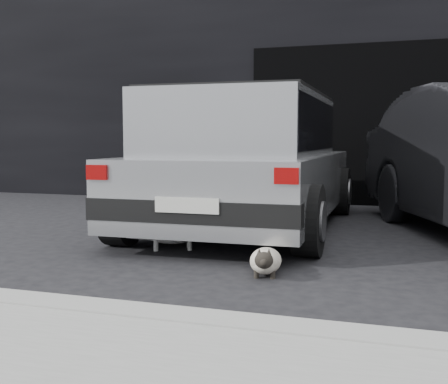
% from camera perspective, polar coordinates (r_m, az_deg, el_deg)
% --- Properties ---
extents(ground, '(80.00, 80.00, 0.00)m').
position_cam_1_polar(ground, '(5.69, 2.33, -5.48)').
color(ground, black).
rests_on(ground, ground).
extents(building_facade, '(34.00, 4.00, 5.00)m').
position_cam_1_polar(building_facade, '(11.48, 15.74, 12.32)').
color(building_facade, black).
rests_on(building_facade, ground).
extents(garage_opening, '(4.00, 0.10, 2.60)m').
position_cam_1_polar(garage_opening, '(9.38, 15.04, 6.58)').
color(garage_opening, black).
rests_on(garage_opening, ground).
extents(curb, '(18.00, 0.25, 0.12)m').
position_cam_1_polar(curb, '(3.00, 7.41, -14.34)').
color(curb, gray).
rests_on(curb, ground).
extents(silver_hatchback, '(2.24, 4.40, 1.61)m').
position_cam_1_polar(silver_hatchback, '(6.72, 2.46, 3.73)').
color(silver_hatchback, '#AEB0B3').
rests_on(silver_hatchback, ground).
extents(cat_siamese, '(0.34, 0.73, 0.26)m').
position_cam_1_polar(cat_siamese, '(4.46, 4.22, -6.97)').
color(cat_siamese, beige).
rests_on(cat_siamese, ground).
extents(cat_white, '(0.74, 0.48, 0.38)m').
position_cam_1_polar(cat_white, '(5.49, -4.85, -3.91)').
color(cat_white, white).
rests_on(cat_white, ground).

